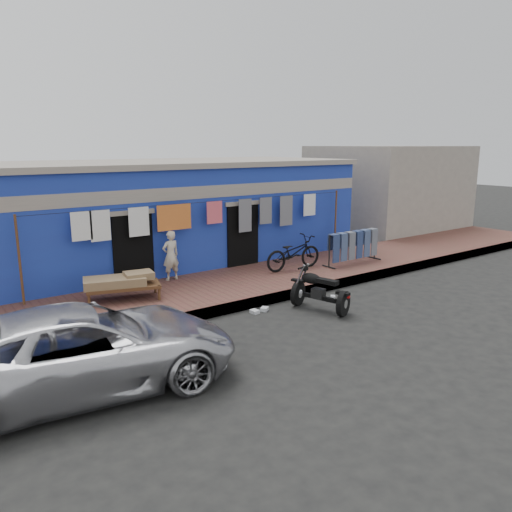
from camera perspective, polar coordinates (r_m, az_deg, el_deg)
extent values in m
plane|color=black|center=(11.26, 6.05, -7.53)|extent=(80.00, 80.00, 0.00)
cube|color=brown|center=(13.48, -2.51, -3.50)|extent=(28.00, 3.00, 0.25)
cube|color=gray|center=(12.34, 1.23, -5.02)|extent=(28.00, 0.10, 0.25)
cube|color=#1F3399|center=(16.59, -10.24, 4.58)|extent=(12.00, 5.00, 3.20)
cube|color=#9E9384|center=(14.33, -6.08, 7.29)|extent=(12.00, 0.14, 0.35)
cube|color=#9E9384|center=(16.44, -10.48, 10.38)|extent=(12.20, 5.20, 0.16)
cube|color=black|center=(13.53, -13.84, 0.25)|extent=(1.10, 0.10, 2.10)
cube|color=black|center=(15.16, -1.54, 1.92)|extent=(1.10, 0.10, 2.10)
cube|color=#9E9384|center=(23.49, 14.81, 7.41)|extent=(6.00, 5.00, 3.80)
cylinder|color=brown|center=(12.51, -25.41, -0.45)|extent=(0.06, 0.06, 2.10)
cylinder|color=brown|center=(17.29, 9.07, 3.94)|extent=(0.06, 0.06, 2.10)
cylinder|color=black|center=(14.09, -5.42, 6.19)|extent=(10.00, 0.01, 0.01)
cube|color=silver|center=(12.72, -19.30, 3.24)|extent=(0.50, 0.02, 0.71)
cube|color=silver|center=(12.86, -17.36, 3.33)|extent=(0.50, 0.02, 0.77)
cube|color=silver|center=(13.21, -13.24, 3.83)|extent=(0.55, 0.02, 0.75)
cube|color=#CC4C26|center=(13.62, -9.32, 4.39)|extent=(1.00, 0.02, 0.69)
cube|color=#DD5562|center=(14.22, -4.76, 4.98)|extent=(0.50, 0.02, 0.63)
cube|color=slate|center=(14.82, -1.25, 4.65)|extent=(0.45, 0.02, 0.98)
cube|color=slate|center=(15.25, 1.12, 5.20)|extent=(0.45, 0.02, 0.81)
cube|color=slate|center=(15.76, 3.47, 5.19)|extent=(0.50, 0.02, 0.94)
cube|color=silver|center=(16.38, 6.14, 5.84)|extent=(0.50, 0.02, 0.70)
imported|color=silver|center=(8.51, -19.15, -9.89)|extent=(5.27, 2.89, 1.42)
imported|color=beige|center=(13.68, -9.73, 0.05)|extent=(0.52, 0.37, 1.36)
imported|color=black|center=(14.69, 4.30, 0.80)|extent=(1.92, 0.74, 1.22)
cube|color=silver|center=(11.91, 0.97, -6.09)|extent=(0.25, 0.24, 0.09)
cube|color=silver|center=(12.99, 8.78, -4.66)|extent=(0.19, 0.19, 0.08)
cube|color=silver|center=(11.75, -0.16, -6.37)|extent=(0.17, 0.21, 0.08)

